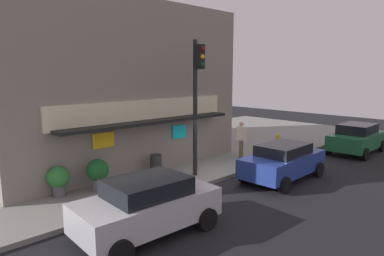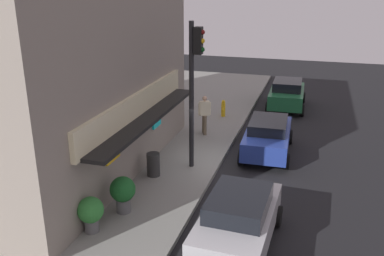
{
  "view_description": "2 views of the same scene",
  "coord_description": "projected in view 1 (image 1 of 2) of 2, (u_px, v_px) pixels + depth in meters",
  "views": [
    {
      "loc": [
        -10.49,
        -8.85,
        4.37
      ],
      "look_at": [
        -1.37,
        0.72,
        2.23
      ],
      "focal_mm": 31.88,
      "sensor_mm": 36.0,
      "label": 1
    },
    {
      "loc": [
        -15.22,
        -3.32,
        7.0
      ],
      "look_at": [
        -1.33,
        0.87,
        1.88
      ],
      "focal_mm": 39.29,
      "sensor_mm": 36.0,
      "label": 2
    }
  ],
  "objects": [
    {
      "name": "ground_plane",
      "position": [
        228.0,
        179.0,
        14.17
      ],
      "size": [
        49.61,
        49.61,
        0.0
      ],
      "primitive_type": "plane",
      "color": "black"
    },
    {
      "name": "sidewalk",
      "position": [
        144.0,
        154.0,
        18.37
      ],
      "size": [
        33.07,
        11.79,
        0.16
      ],
      "primitive_type": "cube",
      "color": "gray",
      "rests_on": "ground_plane"
    },
    {
      "name": "corner_building",
      "position": [
        93.0,
        85.0,
        17.25
      ],
      "size": [
        11.21,
        9.92,
        7.23
      ],
      "color": "gray",
      "rests_on": "sidewalk"
    },
    {
      "name": "traffic_light",
      "position": [
        197.0,
        91.0,
        13.61
      ],
      "size": [
        0.32,
        0.58,
        5.52
      ],
      "color": "black",
      "rests_on": "sidewalk"
    },
    {
      "name": "fire_hydrant",
      "position": [
        277.0,
        142.0,
        18.8
      ],
      "size": [
        0.46,
        0.22,
        0.9
      ],
      "color": "gold",
      "rests_on": "sidewalk"
    },
    {
      "name": "trash_can",
      "position": [
        156.0,
        165.0,
        14.15
      ],
      "size": [
        0.49,
        0.49,
        0.87
      ],
      "primitive_type": "cylinder",
      "color": "#2D2D2D",
      "rests_on": "sidewalk"
    },
    {
      "name": "pedestrian",
      "position": [
        241.0,
        138.0,
        16.92
      ],
      "size": [
        0.45,
        0.57,
        1.84
      ],
      "color": "brown",
      "rests_on": "sidewalk"
    },
    {
      "name": "potted_plant_by_doorway",
      "position": [
        58.0,
        179.0,
        11.66
      ],
      "size": [
        0.76,
        0.76,
        1.08
      ],
      "color": "#59595B",
      "rests_on": "sidewalk"
    },
    {
      "name": "potted_plant_by_window",
      "position": [
        98.0,
        172.0,
        12.24
      ],
      "size": [
        0.8,
        0.8,
        1.18
      ],
      "color": "#59595B",
      "rests_on": "sidewalk"
    },
    {
      "name": "parked_car_blue",
      "position": [
        283.0,
        161.0,
        14.0
      ],
      "size": [
        4.14,
        2.12,
        1.51
      ],
      "color": "navy",
      "rests_on": "ground_plane"
    },
    {
      "name": "parked_car_green",
      "position": [
        357.0,
        138.0,
        18.71
      ],
      "size": [
        3.97,
        2.16,
        1.62
      ],
      "color": "#1E6038",
      "rests_on": "ground_plane"
    },
    {
      "name": "parked_car_silver",
      "position": [
        148.0,
        205.0,
        9.25
      ],
      "size": [
        3.98,
        2.16,
        1.59
      ],
      "color": "#B7B7BC",
      "rests_on": "ground_plane"
    }
  ]
}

